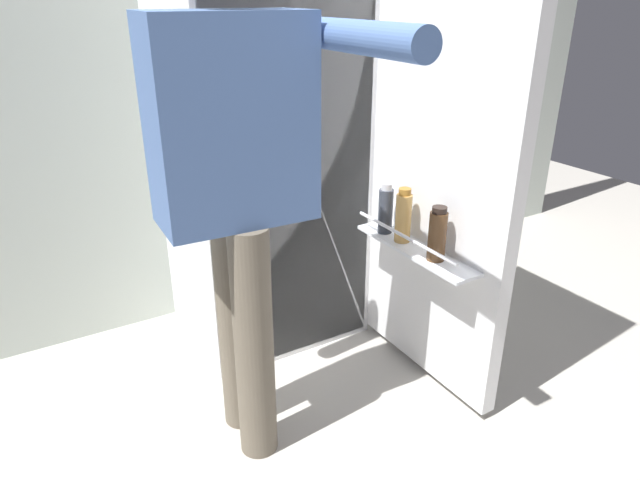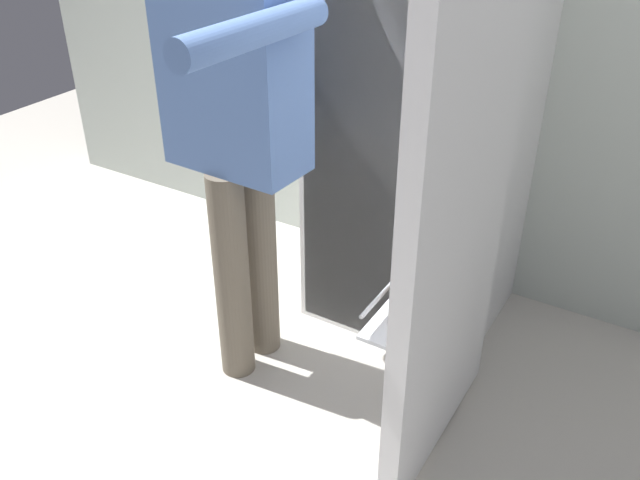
# 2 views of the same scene
# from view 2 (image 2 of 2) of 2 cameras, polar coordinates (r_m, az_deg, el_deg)

# --- Properties ---
(ground_plane) EXTENTS (6.70, 6.70, 0.00)m
(ground_plane) POSITION_cam_2_polar(r_m,az_deg,el_deg) (2.46, 2.12, -11.72)
(ground_plane) COLOR #B7B2A8
(refrigerator) EXTENTS (0.75, 1.27, 1.78)m
(refrigerator) POSITION_cam_2_polar(r_m,az_deg,el_deg) (2.36, 9.09, 11.35)
(refrigerator) COLOR white
(refrigerator) RESTS_ON ground_plane
(person) EXTENTS (0.52, 0.74, 1.56)m
(person) POSITION_cam_2_polar(r_m,az_deg,el_deg) (2.08, -6.88, 10.08)
(person) COLOR #665B4C
(person) RESTS_ON ground_plane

